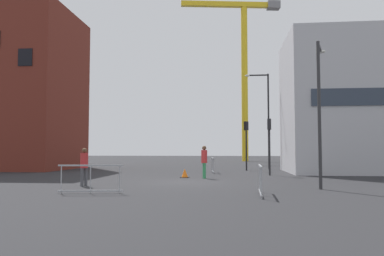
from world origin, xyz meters
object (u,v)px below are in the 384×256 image
traffic_light_median (269,137)px  pedestrian_waiting (84,164)px  construction_crane (243,57)px  traffic_light_corner (246,137)px  traffic_cone_orange (185,174)px  pedestrian_walking (204,159)px  streetlamp_short (319,101)px  streetlamp_tall (266,113)px

traffic_light_median → pedestrian_waiting: (-9.09, -8.01, -1.46)m
construction_crane → pedestrian_waiting: (-8.59, -37.05, -13.96)m
construction_crane → traffic_light_corner: bearing=-91.8°
construction_crane → traffic_cone_orange: 35.13m
traffic_cone_orange → traffic_light_corner: bearing=63.6°
traffic_light_median → pedestrian_waiting: size_ratio=2.12×
pedestrian_walking → traffic_cone_orange: 1.53m
streetlamp_short → pedestrian_walking: 7.80m
streetlamp_tall → traffic_light_median: bearing=-93.9°
traffic_light_corner → pedestrian_waiting: (-7.86, -13.43, -1.61)m
streetlamp_tall → traffic_light_corner: streetlamp_tall is taller
streetlamp_short → traffic_cone_orange: size_ratio=11.78×
traffic_light_corner → traffic_light_median: size_ratio=1.07×
traffic_light_median → traffic_cone_orange: size_ratio=6.87×
streetlamp_tall → pedestrian_waiting: size_ratio=4.71×
traffic_light_corner → pedestrian_waiting: bearing=-120.3°
pedestrian_waiting → traffic_cone_orange: 6.78m
streetlamp_tall → traffic_cone_orange: bearing=-119.8°
streetlamp_tall → streetlamp_short: streetlamp_tall is taller
construction_crane → pedestrian_waiting: bearing=-103.1°
streetlamp_short → traffic_light_median: 8.34m
streetlamp_short → pedestrian_walking: (-5.24, 5.14, -2.61)m
traffic_light_corner → construction_crane: bearing=88.2°
construction_crane → traffic_light_median: construction_crane is taller
streetlamp_short → pedestrian_waiting: 10.69m
streetlamp_tall → traffic_light_corner: bearing=-131.2°
pedestrian_waiting → traffic_cone_orange: size_ratio=3.24×
construction_crane → traffic_light_median: size_ratio=6.39×
pedestrian_walking → traffic_light_corner: bearing=71.8°
traffic_light_median → pedestrian_waiting: 12.20m
construction_crane → pedestrian_walking: size_ratio=12.49×
traffic_light_median → pedestrian_walking: 5.18m
construction_crane → traffic_light_corner: construction_crane is taller
streetlamp_tall → traffic_light_median: size_ratio=2.22×
pedestrian_walking → streetlamp_short: bearing=-44.4°
construction_crane → traffic_light_corner: size_ratio=5.99×
streetlamp_tall → streetlamp_short: bearing=-87.3°
construction_crane → streetlamp_tall: 23.94m
pedestrian_walking → pedestrian_waiting: size_ratio=1.09×
construction_crane → pedestrian_waiting: size_ratio=13.57×
streetlamp_short → traffic_light_corner: bearing=100.3°
traffic_light_median → pedestrian_walking: size_ratio=1.95×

